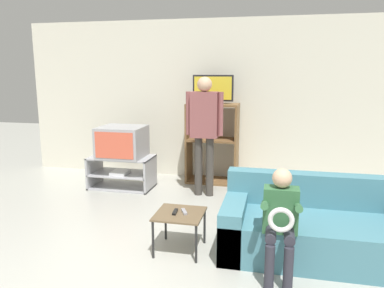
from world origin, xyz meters
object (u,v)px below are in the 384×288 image
object	(u,v)px
media_shelf	(212,143)
remote_control_black	(175,212)
snack_table	(180,217)
television_main	(122,142)
remote_control_white	(184,212)
tv_stand	(122,172)
couch	(316,229)
person_standing_adult	(204,124)
person_seated_child	(281,216)
television_flat	(213,90)

from	to	relation	value
media_shelf	remote_control_black	distance (m)	2.44
snack_table	media_shelf	bearing A→B (deg)	92.04
television_main	snack_table	size ratio (longest dim) A/B	1.42
media_shelf	remote_control_white	size ratio (longest dim) A/B	8.83
tv_stand	remote_control_black	size ratio (longest dim) A/B	6.64
tv_stand	television_main	size ratio (longest dim) A/B	1.43
television_main	snack_table	bearing A→B (deg)	-53.00
media_shelf	couch	world-z (taller)	media_shelf
remote_control_white	person_standing_adult	xyz separation A→B (m)	(-0.13, 1.71, 0.63)
television_main	media_shelf	bearing A→B (deg)	24.92
television_main	person_standing_adult	size ratio (longest dim) A/B	0.39
snack_table	remote_control_white	xyz separation A→B (m)	(0.04, 0.02, 0.05)
tv_stand	person_seated_child	bearing A→B (deg)	-41.74
remote_control_black	remote_control_white	bearing A→B (deg)	12.64
remote_control_white	remote_control_black	bearing A→B (deg)	171.77
television_main	tv_stand	bearing A→B (deg)	-176.21
remote_control_white	person_seated_child	world-z (taller)	person_seated_child
television_flat	remote_control_black	size ratio (longest dim) A/B	4.42
television_main	snack_table	xyz separation A→B (m)	(1.37, -1.82, -0.37)
television_main	couch	bearing A→B (deg)	-30.61
snack_table	person_seated_child	world-z (taller)	person_seated_child
snack_table	person_standing_adult	world-z (taller)	person_standing_adult
television_flat	person_seated_child	xyz separation A→B (m)	(1.05, -2.70, -0.92)
television_flat	person_seated_child	size ratio (longest dim) A/B	0.66
tv_stand	television_main	bearing A→B (deg)	3.79
media_shelf	snack_table	world-z (taller)	media_shelf
television_flat	remote_control_white	distance (m)	2.63
television_flat	remote_control_black	distance (m)	2.65
person_standing_adult	person_seated_child	size ratio (longest dim) A/B	1.77
television_main	remote_control_white	world-z (taller)	television_main
television_main	television_flat	size ratio (longest dim) A/B	1.05
media_shelf	person_seated_child	world-z (taller)	media_shelf
television_flat	couch	world-z (taller)	television_flat
media_shelf	person_standing_adult	world-z (taller)	person_standing_adult
television_main	remote_control_white	xyz separation A→B (m)	(1.41, -1.80, -0.31)
tv_stand	snack_table	distance (m)	2.30
tv_stand	remote_control_black	distance (m)	2.28
television_main	person_seated_child	distance (m)	3.15
remote_control_black	tv_stand	bearing A→B (deg)	122.42
tv_stand	television_flat	distance (m)	1.90
couch	person_standing_adult	world-z (taller)	person_standing_adult
tv_stand	remote_control_white	size ratio (longest dim) A/B	6.64
snack_table	remote_control_white	distance (m)	0.07
tv_stand	television_flat	size ratio (longest dim) A/B	1.50
person_seated_child	couch	bearing A→B (deg)	55.59
tv_stand	person_seated_child	size ratio (longest dim) A/B	1.00
television_flat	remote_control_white	bearing A→B (deg)	-87.04
tv_stand	person_seated_child	xyz separation A→B (m)	(2.36, -2.10, 0.32)
media_shelf	remote_control_white	world-z (taller)	media_shelf
television_flat	remote_control_white	size ratio (longest dim) A/B	4.42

